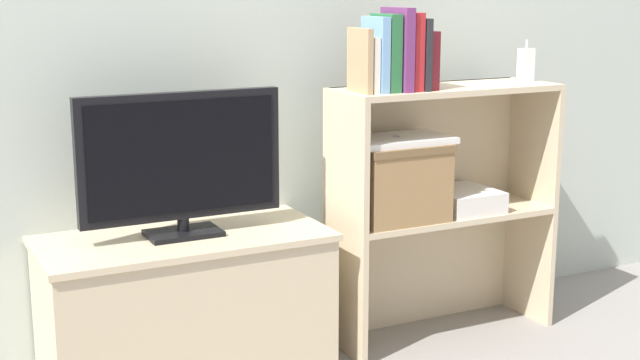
{
  "coord_description": "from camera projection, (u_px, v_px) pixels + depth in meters",
  "views": [
    {
      "loc": [
        -1.23,
        -2.3,
        1.19
      ],
      "look_at": [
        0.0,
        0.14,
        0.59
      ],
      "focal_mm": 50.0,
      "sensor_mm": 36.0,
      "label": 1
    }
  ],
  "objects": [
    {
      "name": "book_crimson",
      "position": [
        408.0,
        51.0,
        2.81
      ],
      "size": [
        0.03,
        0.14,
        0.24
      ],
      "color": "#B22328",
      "rests_on": "bookshelf_upper_tier"
    },
    {
      "name": "tv_stand",
      "position": [
        186.0,
        306.0,
        2.73
      ],
      "size": [
        0.87,
        0.42,
        0.45
      ],
      "color": "#CCB793",
      "rests_on": "ground_plane"
    },
    {
      "name": "laptop",
      "position": [
        396.0,
        140.0,
        2.87
      ],
      "size": [
        0.35,
        0.21,
        0.02
      ],
      "color": "white",
      "rests_on": "storage_basket_left"
    },
    {
      "name": "book_tan",
      "position": [
        360.0,
        61.0,
        2.74
      ],
      "size": [
        0.02,
        0.13,
        0.2
      ],
      "color": "tan",
      "rests_on": "bookshelf_upper_tier"
    },
    {
      "name": "storage_basket_left",
      "position": [
        396.0,
        178.0,
        2.9
      ],
      "size": [
        0.3,
        0.25,
        0.25
      ],
      "color": "#937047",
      "rests_on": "bookshelf_lower_tier"
    },
    {
      "name": "book_forest",
      "position": [
        386.0,
        53.0,
        2.77
      ],
      "size": [
        0.04,
        0.14,
        0.24
      ],
      "color": "#286638",
      "rests_on": "bookshelf_upper_tier"
    },
    {
      "name": "magazine_stack",
      "position": [
        462.0,
        199.0,
        3.05
      ],
      "size": [
        0.21,
        0.24,
        0.07
      ],
      "color": "silver",
      "rests_on": "bookshelf_lower_tier"
    },
    {
      "name": "book_charcoal",
      "position": [
        417.0,
        54.0,
        2.82
      ],
      "size": [
        0.02,
        0.15,
        0.23
      ],
      "color": "#232328",
      "rests_on": "bookshelf_upper_tier"
    },
    {
      "name": "bookshelf_upper_tier",
      "position": [
        436.0,
        131.0,
        3.02
      ],
      "size": [
        0.78,
        0.28,
        0.43
      ],
      "color": "#CCB793",
      "rests_on": "bookshelf_lower_tier"
    },
    {
      "name": "baby_monitor",
      "position": [
        526.0,
        65.0,
        3.07
      ],
      "size": [
        0.05,
        0.04,
        0.14
      ],
      "color": "white",
      "rests_on": "bookshelf_upper_tier"
    },
    {
      "name": "book_maroon",
      "position": [
        425.0,
        60.0,
        2.84
      ],
      "size": [
        0.03,
        0.12,
        0.18
      ],
      "color": "maroon",
      "rests_on": "bookshelf_upper_tier"
    },
    {
      "name": "book_plum",
      "position": [
        397.0,
        49.0,
        2.79
      ],
      "size": [
        0.03,
        0.16,
        0.26
      ],
      "color": "#6B2D66",
      "rests_on": "bookshelf_upper_tier"
    },
    {
      "name": "bookshelf_lower_tier",
      "position": [
        433.0,
        253.0,
        3.11
      ],
      "size": [
        0.78,
        0.28,
        0.44
      ],
      "color": "#CCB793",
      "rests_on": "ground_plane"
    },
    {
      "name": "book_skyblue",
      "position": [
        375.0,
        55.0,
        2.76
      ],
      "size": [
        0.03,
        0.14,
        0.23
      ],
      "color": "#709ECC",
      "rests_on": "bookshelf_upper_tier"
    },
    {
      "name": "tv",
      "position": [
        181.0,
        160.0,
        2.63
      ],
      "size": [
        0.62,
        0.14,
        0.43
      ],
      "color": "black",
      "rests_on": "tv_stand"
    },
    {
      "name": "book_ivory",
      "position": [
        367.0,
        65.0,
        2.75
      ],
      "size": [
        0.02,
        0.13,
        0.17
      ],
      "color": "silver",
      "rests_on": "bookshelf_upper_tier"
    }
  ]
}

